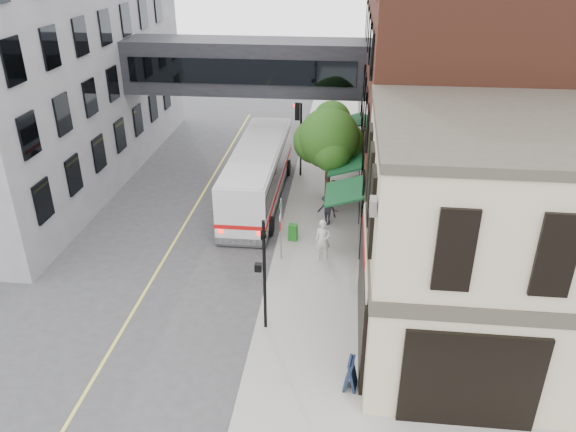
% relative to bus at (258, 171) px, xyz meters
% --- Properties ---
extents(ground, '(120.00, 120.00, 0.00)m').
position_rel_bus_xyz_m(ground, '(1.65, -13.56, -1.70)').
color(ground, '#38383A').
rests_on(ground, ground).
extents(sidewalk_main, '(4.00, 60.00, 0.15)m').
position_rel_bus_xyz_m(sidewalk_main, '(3.65, 0.44, -1.62)').
color(sidewalk_main, gray).
rests_on(sidewalk_main, ground).
extents(corner_building, '(10.19, 8.12, 8.45)m').
position_rel_bus_xyz_m(corner_building, '(10.63, -11.56, 2.51)').
color(corner_building, '#B7AB8B').
rests_on(corner_building, ground).
extents(brick_building, '(13.76, 18.00, 14.00)m').
position_rel_bus_xyz_m(brick_building, '(11.63, 1.43, 5.29)').
color(brick_building, '#4E2518').
rests_on(brick_building, ground).
extents(skyway_bridge, '(14.00, 3.18, 3.00)m').
position_rel_bus_xyz_m(skyway_bridge, '(-1.35, 4.44, 4.80)').
color(skyway_bridge, black).
rests_on(skyway_bridge, ground).
extents(traffic_signal_near, '(0.44, 0.22, 4.60)m').
position_rel_bus_xyz_m(traffic_signal_near, '(2.02, -11.56, 1.28)').
color(traffic_signal_near, black).
rests_on(traffic_signal_near, sidewalk_main).
extents(traffic_signal_far, '(0.53, 0.28, 4.50)m').
position_rel_bus_xyz_m(traffic_signal_far, '(1.91, 3.44, 1.64)').
color(traffic_signal_far, black).
rests_on(traffic_signal_far, sidewalk_main).
extents(street_sign_pole, '(0.08, 0.75, 3.00)m').
position_rel_bus_xyz_m(street_sign_pole, '(2.05, -6.56, 0.23)').
color(street_sign_pole, gray).
rests_on(street_sign_pole, sidewalk_main).
extents(street_tree, '(3.80, 3.20, 5.60)m').
position_rel_bus_xyz_m(street_tree, '(3.85, -0.34, 2.21)').
color(street_tree, '#382619').
rests_on(street_tree, sidewalk_main).
extents(lane_marking, '(0.12, 40.00, 0.01)m').
position_rel_bus_xyz_m(lane_marking, '(-3.35, -3.56, -1.69)').
color(lane_marking, '#D8CC4C').
rests_on(lane_marking, ground).
extents(bus, '(2.75, 11.27, 3.03)m').
position_rel_bus_xyz_m(bus, '(0.00, 0.00, 0.00)').
color(bus, silver).
rests_on(bus, ground).
extents(pedestrian_a, '(0.73, 0.50, 1.93)m').
position_rel_bus_xyz_m(pedestrian_a, '(3.91, -6.35, -0.59)').
color(pedestrian_a, beige).
rests_on(pedestrian_a, sidewalk_main).
extents(pedestrian_b, '(1.12, 1.02, 1.86)m').
position_rel_bus_xyz_m(pedestrian_b, '(4.24, -1.57, -0.62)').
color(pedestrian_b, pink).
rests_on(pedestrian_b, sidewalk_main).
extents(pedestrian_c, '(1.21, 1.04, 1.63)m').
position_rel_bus_xyz_m(pedestrian_c, '(3.95, -2.91, -0.73)').
color(pedestrian_c, black).
rests_on(pedestrian_c, sidewalk_main).
extents(newspaper_box, '(0.44, 0.40, 0.81)m').
position_rel_bus_xyz_m(newspaper_box, '(2.40, -4.74, -1.14)').
color(newspaper_box, '#166116').
rests_on(newspaper_box, sidewalk_main).
extents(sandwich_board, '(0.49, 0.68, 1.13)m').
position_rel_bus_xyz_m(sandwich_board, '(5.25, -14.41, -0.99)').
color(sandwich_board, '#111B33').
rests_on(sandwich_board, sidewalk_main).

